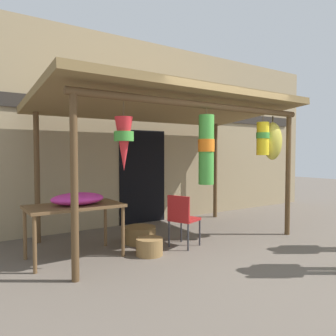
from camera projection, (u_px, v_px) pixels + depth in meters
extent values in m
plane|color=#60564C|center=(234.00, 252.00, 4.93)|extent=(30.00, 30.00, 0.00)
cube|color=#9E8966|center=(144.00, 133.00, 7.14)|extent=(10.58, 0.25, 3.91)
cube|color=#2D2823|center=(147.00, 111.00, 7.00)|extent=(9.53, 0.04, 0.24)
cube|color=black|center=(143.00, 177.00, 7.01)|extent=(1.10, 0.03, 2.00)
cylinder|color=brown|center=(74.00, 187.00, 3.77)|extent=(0.09, 0.09, 2.22)
cylinder|color=brown|center=(288.00, 175.00, 5.97)|extent=(0.09, 0.09, 2.22)
cylinder|color=brown|center=(37.00, 177.00, 5.41)|extent=(0.09, 0.09, 2.22)
cylinder|color=brown|center=(215.00, 170.00, 7.62)|extent=(0.09, 0.09, 2.22)
cylinder|color=brown|center=(206.00, 105.00, 4.82)|extent=(4.18, 0.10, 0.10)
cylinder|color=brown|center=(141.00, 110.00, 6.46)|extent=(4.18, 0.10, 0.10)
cube|color=olive|center=(169.00, 105.00, 5.64)|extent=(4.48, 2.48, 0.34)
cylinder|color=brown|center=(124.00, 109.00, 4.14)|extent=(0.01, 0.01, 0.20)
cone|color=red|center=(124.00, 144.00, 4.16)|extent=(0.23, 0.23, 0.69)
cylinder|color=green|center=(124.00, 136.00, 4.15)|extent=(0.25, 0.25, 0.12)
cylinder|color=brown|center=(206.00, 112.00, 4.79)|extent=(0.01, 0.01, 0.10)
cylinder|color=green|center=(206.00, 150.00, 4.81)|extent=(0.23, 0.23, 1.03)
cylinder|color=orange|center=(206.00, 145.00, 4.81)|extent=(0.25, 0.25, 0.19)
cylinder|color=brown|center=(263.00, 119.00, 5.60)|extent=(0.01, 0.01, 0.13)
cylinder|color=yellow|center=(263.00, 139.00, 5.61)|extent=(0.21, 0.21, 0.57)
cylinder|color=green|center=(263.00, 136.00, 5.61)|extent=(0.23, 0.23, 0.10)
cylinder|color=#4C3D23|center=(273.00, 119.00, 5.80)|extent=(0.02, 0.02, 0.11)
ellipsoid|color=gold|center=(273.00, 141.00, 5.82)|extent=(0.37, 0.31, 0.67)
cube|color=brown|center=(74.00, 206.00, 4.64)|extent=(1.32, 0.75, 0.04)
cylinder|color=brown|center=(35.00, 245.00, 4.05)|extent=(0.05, 0.05, 0.73)
cylinder|color=brown|center=(123.00, 232.00, 4.72)|extent=(0.05, 0.05, 0.73)
cylinder|color=brown|center=(25.00, 234.00, 4.59)|extent=(0.05, 0.05, 0.73)
cylinder|color=brown|center=(105.00, 224.00, 5.26)|extent=(0.05, 0.05, 0.73)
ellipsoid|color=#D13399|center=(78.00, 199.00, 4.64)|extent=(0.75, 0.53, 0.17)
ellipsoid|color=yellow|center=(87.00, 198.00, 4.65)|extent=(0.34, 0.26, 0.12)
cube|color=#AD1E1E|center=(185.00, 219.00, 5.24)|extent=(0.52, 0.52, 0.04)
cube|color=#AD1E1E|center=(178.00, 209.00, 5.09)|extent=(0.18, 0.39, 0.40)
cylinder|color=#333338|center=(200.00, 232.00, 5.30)|extent=(0.03, 0.03, 0.44)
cylinder|color=#333338|center=(181.00, 229.00, 5.50)|extent=(0.03, 0.03, 0.44)
cylinder|color=#333338|center=(188.00, 237.00, 5.00)|extent=(0.03, 0.03, 0.44)
cylinder|color=#333338|center=(169.00, 233.00, 5.21)|extent=(0.03, 0.03, 0.44)
cylinder|color=olive|center=(149.00, 247.00, 4.80)|extent=(0.40, 0.40, 0.25)
cylinder|color=brown|center=(140.00, 235.00, 5.44)|extent=(0.53, 0.53, 0.28)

